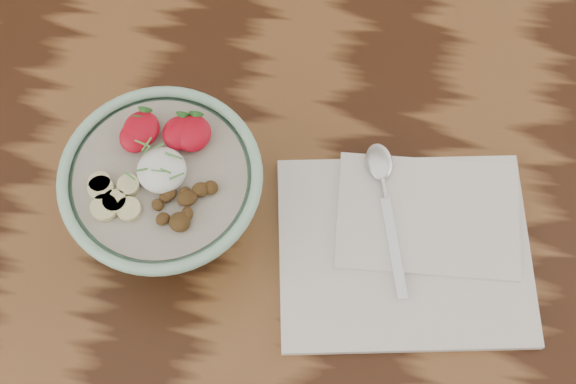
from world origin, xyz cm
name	(u,v)px	position (x,y,z in cm)	size (l,w,h in cm)	color
table	(163,330)	(0.00, 0.00, 65.70)	(160.00, 90.00, 75.00)	#331A0C
breakfast_bowl	(166,192)	(0.49, 9.62, 81.28)	(18.49, 18.49, 12.09)	#9ACFAE
napkin	(409,243)	(24.12, 10.18, 75.64)	(27.75, 23.93, 1.51)	white
spoon	(383,183)	(20.74, 15.74, 76.87)	(6.19, 16.33, 0.86)	silver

